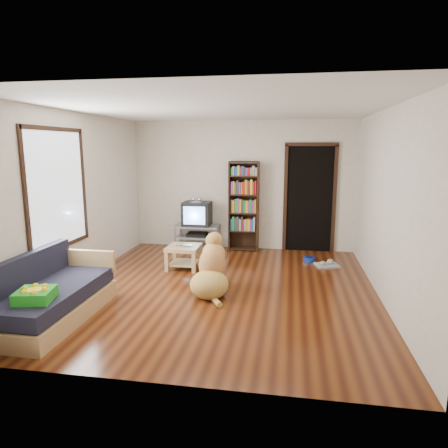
% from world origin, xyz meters
% --- Properties ---
extents(ground, '(5.00, 5.00, 0.00)m').
position_xyz_m(ground, '(0.00, 0.00, 0.00)').
color(ground, '#5B2A0F').
rests_on(ground, ground).
extents(ceiling, '(5.00, 5.00, 0.00)m').
position_xyz_m(ceiling, '(0.00, 0.00, 2.60)').
color(ceiling, white).
rests_on(ceiling, ground).
extents(wall_back, '(4.50, 0.00, 4.50)m').
position_xyz_m(wall_back, '(0.00, 2.50, 1.30)').
color(wall_back, silver).
rests_on(wall_back, ground).
extents(wall_front, '(4.50, 0.00, 4.50)m').
position_xyz_m(wall_front, '(0.00, -2.50, 1.30)').
color(wall_front, silver).
rests_on(wall_front, ground).
extents(wall_left, '(0.00, 5.00, 5.00)m').
position_xyz_m(wall_left, '(-2.25, 0.00, 1.30)').
color(wall_left, silver).
rests_on(wall_left, ground).
extents(wall_right, '(0.00, 5.00, 5.00)m').
position_xyz_m(wall_right, '(2.25, 0.00, 1.30)').
color(wall_right, silver).
rests_on(wall_right, ground).
extents(green_cushion, '(0.45, 0.45, 0.12)m').
position_xyz_m(green_cushion, '(-1.75, -1.85, 0.48)').
color(green_cushion, '#25981C').
rests_on(green_cushion, sofa).
extents(laptop, '(0.28, 0.19, 0.02)m').
position_xyz_m(laptop, '(-0.82, 0.85, 0.41)').
color(laptop, '#B7B6BB').
rests_on(laptop, coffee_table).
extents(dog_bowl, '(0.22, 0.22, 0.08)m').
position_xyz_m(dog_bowl, '(1.35, 1.68, 0.04)').
color(dog_bowl, navy).
rests_on(dog_bowl, ground).
extents(grey_rag, '(0.47, 0.41, 0.03)m').
position_xyz_m(grey_rag, '(1.65, 1.43, 0.01)').
color(grey_rag, gray).
rests_on(grey_rag, ground).
extents(window, '(0.03, 1.46, 1.70)m').
position_xyz_m(window, '(-2.23, -0.50, 1.50)').
color(window, white).
rests_on(window, wall_left).
extents(doorway, '(1.03, 0.05, 2.19)m').
position_xyz_m(doorway, '(1.35, 2.48, 1.12)').
color(doorway, black).
rests_on(doorway, wall_back).
extents(tv_stand, '(0.90, 0.45, 0.50)m').
position_xyz_m(tv_stand, '(-0.90, 2.25, 0.27)').
color(tv_stand, '#99999E').
rests_on(tv_stand, ground).
extents(crt_tv, '(0.55, 0.52, 0.58)m').
position_xyz_m(crt_tv, '(-0.90, 2.27, 0.74)').
color(crt_tv, black).
rests_on(crt_tv, tv_stand).
extents(bookshelf, '(0.60, 0.30, 1.80)m').
position_xyz_m(bookshelf, '(0.05, 2.34, 1.00)').
color(bookshelf, black).
rests_on(bookshelf, ground).
extents(sofa, '(0.80, 1.80, 0.80)m').
position_xyz_m(sofa, '(-1.87, -1.38, 0.26)').
color(sofa, tan).
rests_on(sofa, ground).
extents(coffee_table, '(0.55, 0.55, 0.40)m').
position_xyz_m(coffee_table, '(-0.82, 0.88, 0.28)').
color(coffee_table, tan).
rests_on(coffee_table, ground).
extents(dog, '(0.55, 1.06, 0.88)m').
position_xyz_m(dog, '(-0.12, -0.18, 0.32)').
color(dog, tan).
rests_on(dog, ground).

